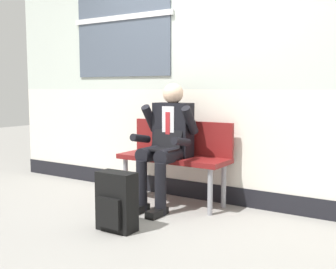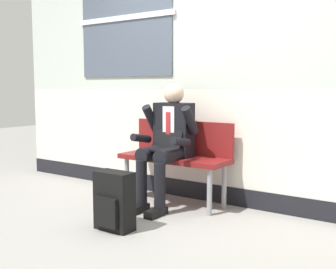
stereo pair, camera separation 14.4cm
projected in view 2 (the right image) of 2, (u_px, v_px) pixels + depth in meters
name	position (u px, v px, depth m)	size (l,w,h in m)	color
ground_plane	(167.00, 213.00, 4.05)	(18.00, 18.00, 0.00)	gray
station_wall	(201.00, 61.00, 4.43)	(5.46, 0.17, 2.99)	beige
bench_with_person	(177.00, 153.00, 4.37)	(1.18, 0.42, 0.86)	maroon
person_seated	(167.00, 141.00, 4.20)	(0.57, 0.70, 1.25)	black
backpack	(114.00, 202.00, 3.54)	(0.34, 0.21, 0.50)	black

